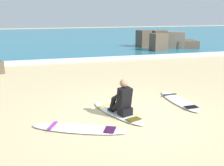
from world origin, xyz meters
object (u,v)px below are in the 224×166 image
object	(u,v)px
surfboard_main	(118,113)
surfboard_spare_far	(179,101)
surfboard_spare_near	(79,129)
surfer_seated	(122,101)

from	to	relation	value
surfboard_main	surfboard_spare_far	size ratio (longest dim) A/B	1.04
surfboard_spare_near	surfboard_main	bearing A→B (deg)	33.47
surfboard_main	surfboard_spare_near	distance (m)	1.40
surfboard_main	surfboard_spare_near	world-z (taller)	same
surfboard_main	surfboard_spare_far	bearing A→B (deg)	12.50
surfer_seated	surfboard_spare_near	size ratio (longest dim) A/B	0.41
surfboard_main	surfboard_spare_far	distance (m)	2.15
surfboard_main	surfboard_spare_near	bearing A→B (deg)	-146.53
surfboard_spare_near	surfer_seated	bearing A→B (deg)	24.87
surfboard_main	surfboard_spare_near	size ratio (longest dim) A/B	0.95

